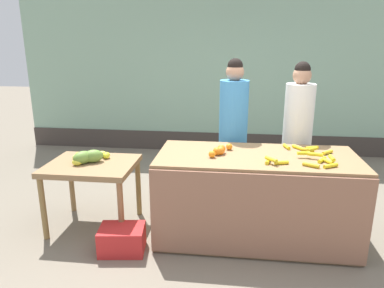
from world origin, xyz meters
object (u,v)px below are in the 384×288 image
produce_sack (171,177)px  vendor_woman_blue_shirt (233,135)px  vendor_woman_white_shirt (297,138)px  produce_crate (122,239)px

produce_sack → vendor_woman_blue_shirt: bearing=-11.5°
vendor_woman_white_shirt → produce_crate: 2.31m
produce_sack → produce_crate: bearing=-101.0°
vendor_woman_blue_shirt → produce_crate: (-1.06, -1.16, -0.80)m
vendor_woman_blue_shirt → produce_sack: vendor_woman_blue_shirt is taller
vendor_woman_blue_shirt → produce_sack: size_ratio=3.15×
vendor_woman_blue_shirt → produce_crate: size_ratio=4.19×
produce_crate → produce_sack: (0.26, 1.33, 0.16)m
vendor_woman_blue_shirt → vendor_woman_white_shirt: vendor_woman_blue_shirt is taller
vendor_woman_blue_shirt → produce_crate: vendor_woman_blue_shirt is taller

